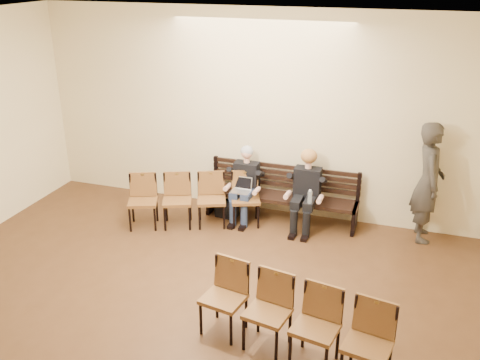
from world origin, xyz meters
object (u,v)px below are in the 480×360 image
(seated_man, at_px, (245,185))
(water_bottle, at_px, (310,204))
(bag, at_px, (227,209))
(passerby, at_px, (429,174))
(chair_row_back, at_px, (291,321))
(bench, at_px, (281,208))
(laptop, at_px, (241,193))
(seated_woman, at_px, (306,192))
(chair_row_front, at_px, (194,201))

(seated_man, distance_m, water_bottle, 1.22)
(bag, xyz_separation_m, passerby, (3.24, 0.27, 0.98))
(water_bottle, distance_m, chair_row_back, 2.89)
(bench, bearing_deg, passerby, 2.47)
(laptop, distance_m, chair_row_back, 3.33)
(seated_man, xyz_separation_m, bag, (-0.31, -0.05, -0.48))
(seated_woman, xyz_separation_m, bag, (-1.37, -0.05, -0.49))
(laptop, distance_m, bag, 0.56)
(seated_man, distance_m, seated_woman, 1.06)
(water_bottle, relative_size, bag, 0.65)
(seated_woman, distance_m, passerby, 1.95)
(seated_woman, relative_size, water_bottle, 5.37)
(passerby, xyz_separation_m, chair_row_back, (-1.36, -3.38, -0.66))
(bag, height_order, passerby, passerby)
(seated_man, bearing_deg, chair_row_front, -143.40)
(bench, xyz_separation_m, chair_row_back, (0.96, -3.28, 0.23))
(seated_man, bearing_deg, passerby, 4.30)
(seated_woman, relative_size, chair_row_front, 0.57)
(chair_row_back, bearing_deg, passerby, 78.32)
(laptop, bearing_deg, seated_woman, -1.09)
(chair_row_front, bearing_deg, seated_man, 14.95)
(water_bottle, distance_m, passerby, 1.90)
(bench, distance_m, bag, 0.94)
(laptop, bearing_deg, bag, 137.38)
(bag, relative_size, chair_row_back, 0.16)
(laptop, height_order, chair_row_front, chair_row_front)
(laptop, relative_size, passerby, 0.14)
(bench, bearing_deg, water_bottle, -36.01)
(bench, bearing_deg, chair_row_front, -153.85)
(water_bottle, bearing_deg, laptop, 176.51)
(passerby, bearing_deg, water_bottle, 98.21)
(seated_man, bearing_deg, laptop, -90.72)
(seated_man, bearing_deg, bag, -171.54)
(bag, bearing_deg, seated_man, 8.46)
(bag, bearing_deg, chair_row_front, -129.64)
(laptop, height_order, chair_row_back, chair_row_back)
(seated_woman, distance_m, laptop, 1.08)
(laptop, relative_size, water_bottle, 1.34)
(passerby, height_order, chair_row_front, passerby)
(bench, height_order, bag, bench)
(seated_man, distance_m, laptop, 0.23)
(seated_woman, height_order, laptop, seated_woman)
(bag, bearing_deg, water_bottle, -9.45)
(laptop, height_order, passerby, passerby)
(laptop, xyz_separation_m, bag, (-0.31, 0.18, -0.43))
(seated_woman, height_order, water_bottle, seated_woman)
(laptop, relative_size, bag, 0.87)
(seated_man, relative_size, passerby, 0.55)
(water_bottle, height_order, chair_row_back, chair_row_back)
(seated_man, xyz_separation_m, laptop, (-0.00, -0.22, -0.05))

